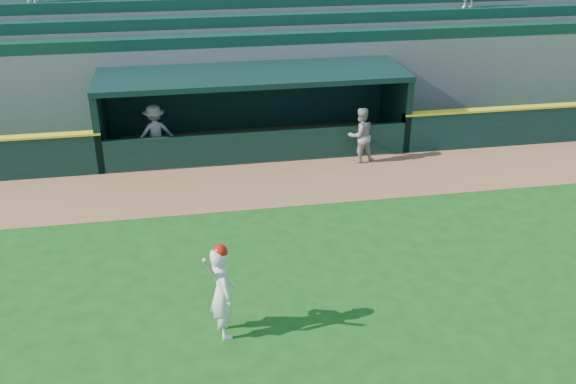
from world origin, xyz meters
name	(u,v)px	position (x,y,z in m)	size (l,w,h in m)	color
ground	(301,279)	(0.00, 0.00, 0.00)	(120.00, 120.00, 0.00)	#154D13
warning_track	(267,184)	(0.00, 4.90, 0.01)	(40.00, 3.00, 0.01)	#97643C
dugout_player_front	(360,135)	(3.00, 6.06, 0.84)	(0.82, 0.64, 1.68)	gray
dugout_player_inside	(155,133)	(-3.03, 7.26, 0.87)	(1.12, 0.65, 1.74)	#989893
dugout	(252,104)	(0.00, 8.00, 1.36)	(9.40, 2.80, 2.46)	slate
stands	(236,40)	(0.01, 12.57, 2.41)	(34.50, 6.28, 7.50)	slate
batter_at_plate	(222,291)	(-1.77, -1.53, 0.94)	(0.63, 0.82, 1.90)	silver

